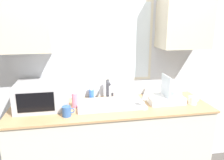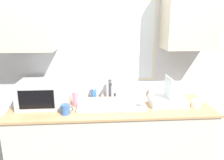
% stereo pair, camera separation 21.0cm
% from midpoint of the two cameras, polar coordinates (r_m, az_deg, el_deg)
% --- Properties ---
extents(countertop, '(2.00, 0.63, 0.93)m').
position_cam_midpoint_polar(countertop, '(2.43, -2.81, -16.99)').
color(countertop, beige).
rests_on(countertop, ground_plane).
extents(wall_back, '(6.00, 0.38, 2.60)m').
position_cam_midpoint_polar(wall_back, '(2.37, -4.03, 6.54)').
color(wall_back, silver).
rests_on(wall_back, ground_plane).
extents(sink_basin, '(0.67, 0.35, 0.03)m').
position_cam_midpoint_polar(sink_basin, '(2.23, -2.93, -6.30)').
color(sink_basin, '#B2B2B7').
rests_on(sink_basin, countertop).
extents(faucet, '(0.08, 0.15, 0.21)m').
position_cam_midpoint_polar(faucet, '(2.37, -3.42, -2.16)').
color(faucet, '#333338').
rests_on(faucet, countertop).
extents(microwave, '(0.50, 0.37, 0.26)m').
position_cam_midpoint_polar(microwave, '(2.27, -20.25, -3.85)').
color(microwave, '#B2B2B7').
rests_on(microwave, countertop).
extents(dish_rack, '(0.36, 0.24, 0.29)m').
position_cam_midpoint_polar(dish_rack, '(2.34, 11.54, -4.53)').
color(dish_rack, white).
rests_on(dish_rack, countertop).
extents(spray_bottle, '(0.06, 0.06, 0.20)m').
position_cam_midpoint_polar(spray_bottle, '(2.20, -12.40, -4.70)').
color(spray_bottle, '#D8728C').
rests_on(spray_bottle, countertop).
extents(soap_bottle, '(0.05, 0.05, 0.14)m').
position_cam_midpoint_polar(soap_bottle, '(2.41, -7.90, -3.63)').
color(soap_bottle, blue).
rests_on(soap_bottle, countertop).
extents(mug_near_sink, '(0.11, 0.08, 0.09)m').
position_cam_midpoint_polar(mug_near_sink, '(2.04, -14.68, -7.99)').
color(mug_near_sink, '#335999').
rests_on(mug_near_sink, countertop).
extents(wine_glass, '(0.07, 0.07, 0.19)m').
position_cam_midpoint_polar(wine_glass, '(2.10, 5.71, -4.12)').
color(wine_glass, silver).
rests_on(wine_glass, countertop).
extents(mug_by_rack, '(0.12, 0.09, 0.08)m').
position_cam_midpoint_polar(mug_by_rack, '(2.37, 18.02, -5.07)').
color(mug_by_rack, white).
rests_on(mug_by_rack, countertop).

